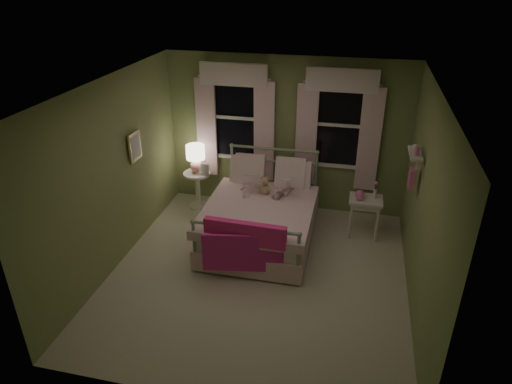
% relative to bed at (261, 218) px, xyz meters
% --- Properties ---
extents(room_shell, '(4.20, 4.20, 4.20)m').
position_rel_bed_xyz_m(room_shell, '(0.15, -0.89, 0.92)').
color(room_shell, silver).
rests_on(room_shell, ground).
extents(bed, '(1.58, 2.04, 1.18)m').
position_rel_bed_xyz_m(bed, '(0.00, 0.00, 0.00)').
color(bed, white).
rests_on(bed, ground).
extents(pink_throw, '(1.10, 0.25, 0.71)m').
position_rel_bed_xyz_m(pink_throw, '(-0.00, -1.03, 0.23)').
color(pink_throw, '#ED2E89').
rests_on(pink_throw, bed).
extents(child_left, '(0.29, 0.20, 0.78)m').
position_rel_bed_xyz_m(child_left, '(-0.28, 0.42, 0.58)').
color(child_left, '#F7D1DD').
rests_on(child_left, bed).
extents(child_right, '(0.40, 0.35, 0.69)m').
position_rel_bed_xyz_m(child_right, '(0.28, 0.42, 0.53)').
color(child_right, '#F7D1DD').
rests_on(child_right, bed).
extents(book_left, '(0.20, 0.12, 0.26)m').
position_rel_bed_xyz_m(book_left, '(-0.28, 0.17, 0.58)').
color(book_left, beige).
rests_on(book_left, child_left).
extents(book_right, '(0.23, 0.19, 0.26)m').
position_rel_bed_xyz_m(book_right, '(0.28, 0.17, 0.54)').
color(book_right, beige).
rests_on(book_right, child_right).
extents(teddy_bear, '(0.23, 0.18, 0.30)m').
position_rel_bed_xyz_m(teddy_bear, '(0.00, 0.26, 0.41)').
color(teddy_bear, tan).
rests_on(teddy_bear, bed).
extents(nightstand_left, '(0.46, 0.46, 0.65)m').
position_rel_bed_xyz_m(nightstand_left, '(-1.31, 0.81, 0.03)').
color(nightstand_left, white).
rests_on(nightstand_left, ground).
extents(table_lamp, '(0.32, 0.32, 0.48)m').
position_rel_bed_xyz_m(table_lamp, '(-1.31, 0.81, 0.57)').
color(table_lamp, pink).
rests_on(table_lamp, nightstand_left).
extents(book_nightstand, '(0.21, 0.26, 0.02)m').
position_rel_bed_xyz_m(book_nightstand, '(-1.21, 0.73, 0.27)').
color(book_nightstand, beige).
rests_on(book_nightstand, nightstand_left).
extents(nightstand_right, '(0.50, 0.40, 0.64)m').
position_rel_bed_xyz_m(nightstand_right, '(1.53, 0.48, 0.17)').
color(nightstand_right, white).
rests_on(nightstand_right, ground).
extents(pink_toy, '(0.14, 0.18, 0.14)m').
position_rel_bed_xyz_m(pink_toy, '(1.43, 0.48, 0.32)').
color(pink_toy, pink).
rests_on(pink_toy, nightstand_right).
extents(bud_vase, '(0.06, 0.06, 0.28)m').
position_rel_bed_xyz_m(bud_vase, '(1.65, 0.53, 0.41)').
color(bud_vase, white).
rests_on(bud_vase, nightstand_right).
extents(window_left, '(1.34, 0.13, 1.96)m').
position_rel_bed_xyz_m(window_left, '(-0.70, 1.15, 1.24)').
color(window_left, black).
rests_on(window_left, room_shell).
extents(window_right, '(1.34, 0.13, 1.96)m').
position_rel_bed_xyz_m(window_right, '(1.00, 1.15, 1.24)').
color(window_right, black).
rests_on(window_right, room_shell).
extents(wall_shelf, '(0.15, 0.50, 0.60)m').
position_rel_bed_xyz_m(wall_shelf, '(2.05, -0.18, 1.14)').
color(wall_shelf, white).
rests_on(wall_shelf, room_shell).
extents(framed_picture, '(0.03, 0.32, 0.42)m').
position_rel_bed_xyz_m(framed_picture, '(-1.80, -0.29, 1.12)').
color(framed_picture, beige).
rests_on(framed_picture, room_shell).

